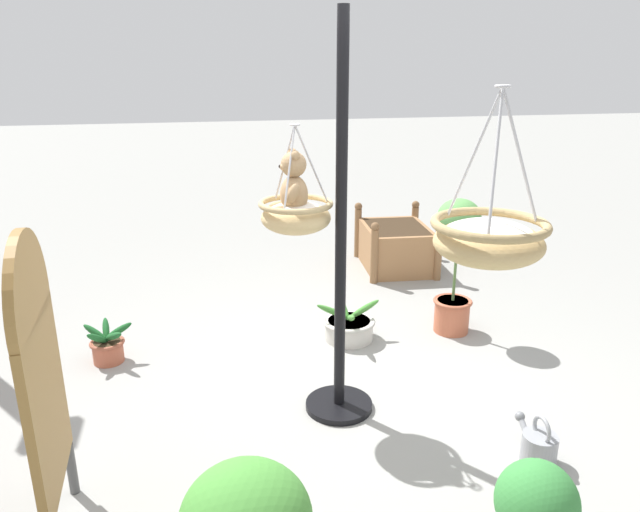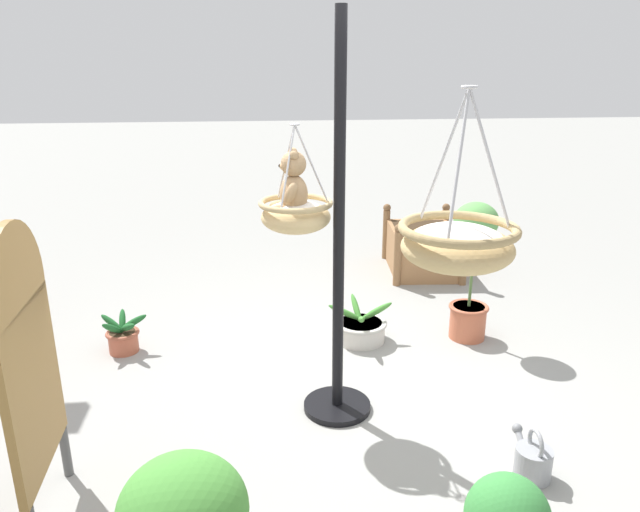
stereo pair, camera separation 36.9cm
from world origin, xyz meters
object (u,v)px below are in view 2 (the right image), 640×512
object	(u,v)px
display_sign_board	(27,354)
watering_can	(532,460)
display_pole_central	(339,297)
potted_plant_small_succulent	(472,266)
teddy_bear	(292,186)
hanging_basket_with_teddy	(296,214)
potted_plant_flowering_red	(123,337)
hanging_basket_left_high	(458,243)
wooden_planter_box	(422,248)
potted_plant_bushy_green	(361,328)

from	to	relation	value
display_sign_board	watering_can	world-z (taller)	display_sign_board
display_pole_central	potted_plant_small_succulent	bearing A→B (deg)	-52.41
teddy_bear	display_pole_central	bearing A→B (deg)	-118.98
hanging_basket_with_teddy	potted_plant_flowering_red	distance (m)	1.95
hanging_basket_left_high	wooden_planter_box	xyz separation A→B (m)	(3.84, -1.01, -1.26)
display_pole_central	hanging_basket_with_teddy	distance (m)	0.58
hanging_basket_left_high	display_sign_board	world-z (taller)	hanging_basket_left_high
potted_plant_bushy_green	watering_can	bearing A→B (deg)	-159.85
teddy_bear	potted_plant_small_succulent	distance (m)	1.88
hanging_basket_with_teddy	hanging_basket_left_high	bearing A→B (deg)	-159.41
hanging_basket_with_teddy	teddy_bear	bearing A→B (deg)	90.00
wooden_planter_box	display_sign_board	size ratio (longest dim) A/B	0.67
hanging_basket_with_teddy	wooden_planter_box	xyz separation A→B (m)	(2.44, -1.54, -1.03)
teddy_bear	display_sign_board	bearing A→B (deg)	125.95
potted_plant_bushy_green	hanging_basket_left_high	bearing A→B (deg)	178.78
potted_plant_small_succulent	display_sign_board	xyz separation A→B (m)	(-1.72, 2.77, 0.28)
display_sign_board	watering_can	size ratio (longest dim) A/B	4.37
potted_plant_flowering_red	watering_can	xyz separation A→B (m)	(-1.77, -2.53, -0.02)
hanging_basket_with_teddy	potted_plant_bushy_green	distance (m)	1.55
hanging_basket_left_high	potted_plant_small_succulent	bearing A→B (deg)	-23.19
hanging_basket_with_teddy	display_sign_board	xyz separation A→B (m)	(-0.94, 1.31, -0.39)
hanging_basket_left_high	display_sign_board	bearing A→B (deg)	75.77
wooden_planter_box	potted_plant_flowering_red	distance (m)	3.28
display_pole_central	hanging_basket_left_high	size ratio (longest dim) A/B	3.66
display_sign_board	potted_plant_flowering_red	bearing A→B (deg)	0.18
display_pole_central	hanging_basket_left_high	xyz separation A→B (m)	(-1.25, -0.28, 0.72)
hanging_basket_with_teddy	wooden_planter_box	bearing A→B (deg)	-32.26
hanging_basket_left_high	display_sign_board	distance (m)	1.99
display_pole_central	hanging_basket_left_high	world-z (taller)	display_pole_central
display_pole_central	watering_can	size ratio (longest dim) A/B	7.22
wooden_planter_box	potted_plant_flowering_red	size ratio (longest dim) A/B	2.63
display_sign_board	teddy_bear	bearing A→B (deg)	-54.05
display_pole_central	hanging_basket_with_teddy	xyz separation A→B (m)	(0.15, 0.25, 0.50)
potted_plant_bushy_green	wooden_planter_box	bearing A→B (deg)	-30.86
hanging_basket_left_high	potted_plant_bushy_green	xyz separation A→B (m)	(2.22, -0.05, -1.40)
hanging_basket_with_teddy	display_sign_board	world-z (taller)	hanging_basket_with_teddy
display_pole_central	potted_plant_flowering_red	size ratio (longest dim) A/B	6.51
hanging_basket_left_high	watering_can	size ratio (longest dim) A/B	1.97
potted_plant_flowering_red	teddy_bear	bearing A→B (deg)	-123.00
potted_plant_flowering_red	potted_plant_small_succulent	size ratio (longest dim) A/B	0.34
watering_can	hanging_basket_left_high	bearing A→B (deg)	124.23
display_sign_board	display_pole_central	bearing A→B (deg)	-63.28
hanging_basket_left_high	wooden_planter_box	bearing A→B (deg)	-14.78
teddy_bear	potted_plant_small_succulent	bearing A→B (deg)	-62.15
hanging_basket_with_teddy	hanging_basket_left_high	size ratio (longest dim) A/B	0.96
display_pole_central	display_sign_board	xyz separation A→B (m)	(-0.79, 1.56, 0.11)
wooden_planter_box	potted_plant_small_succulent	xyz separation A→B (m)	(-1.66, 0.08, 0.37)
hanging_basket_left_high	hanging_basket_with_teddy	bearing A→B (deg)	20.59
potted_plant_bushy_green	watering_can	size ratio (longest dim) A/B	1.57
display_pole_central	hanging_basket_left_high	bearing A→B (deg)	-167.53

